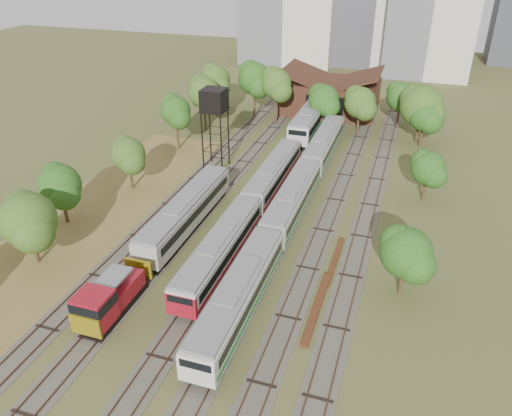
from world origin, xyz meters
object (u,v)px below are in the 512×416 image
(water_tower, at_px, (214,102))
(railcar_red_set, at_px, (250,208))
(railcar_green_set, at_px, (293,201))
(shunter_locomotive, at_px, (108,300))

(water_tower, bearing_deg, railcar_red_set, -54.17)
(railcar_red_set, height_order, water_tower, water_tower)
(railcar_green_set, xyz_separation_m, shunter_locomotive, (-10.00, -21.05, -0.15))
(water_tower, bearing_deg, railcar_green_set, -36.66)
(railcar_red_set, xyz_separation_m, railcar_green_set, (4.00, 2.83, 0.07))
(railcar_green_set, bearing_deg, railcar_red_set, -144.77)
(railcar_green_set, height_order, shunter_locomotive, shunter_locomotive)
(railcar_red_set, height_order, shunter_locomotive, shunter_locomotive)
(railcar_red_set, relative_size, water_tower, 3.24)
(railcar_red_set, xyz_separation_m, shunter_locomotive, (-6.00, -18.23, -0.08))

